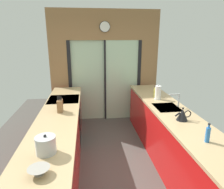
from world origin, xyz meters
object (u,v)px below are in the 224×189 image
kettle (182,115)px  mixing_bowl (39,171)px  soap_bottle_near (208,134)px  soap_bottle_far (155,92)px  stock_pot (46,145)px  paper_towel_roll (158,93)px  knife_block (60,106)px  oven_range (65,121)px

kettle → mixing_bowl: bearing=-151.2°
kettle → soap_bottle_near: (-0.00, -0.63, 0.01)m
mixing_bowl → soap_bottle_far: 2.81m
stock_pot → kettle: bearing=19.7°
mixing_bowl → kettle: (1.78, 0.98, 0.05)m
kettle → soap_bottle_near: 0.63m
mixing_bowl → paper_towel_roll: paper_towel_roll is taller
mixing_bowl → knife_block: knife_block is taller
kettle → paper_towel_roll: bearing=90.1°
oven_range → soap_bottle_near: 2.67m
mixing_bowl → kettle: 2.03m
oven_range → kettle: size_ratio=3.75×
oven_range → stock_pot: 1.98m
stock_pot → kettle: (1.78, 0.64, -0.01)m
stock_pot → soap_bottle_near: bearing=0.3°
stock_pot → soap_bottle_far: (1.78, 1.83, -0.00)m
stock_pot → paper_towel_roll: size_ratio=0.74×
oven_range → kettle: bearing=-35.0°
mixing_bowl → oven_range: bearing=90.5°
stock_pot → soap_bottle_near: soap_bottle_near is taller
kettle → knife_block: bearing=162.3°
oven_range → stock_pot: size_ratio=4.35×
paper_towel_roll → stock_pot: bearing=-136.8°
knife_block → soap_bottle_near: knife_block is taller
mixing_bowl → stock_pot: (0.00, 0.34, 0.06)m
knife_block → kettle: bearing=-17.7°
mixing_bowl → kettle: kettle is taller
stock_pot → paper_towel_roll: paper_towel_roll is taller
paper_towel_roll → oven_range: bearing=172.8°
paper_towel_roll → soap_bottle_far: bearing=90.0°
oven_range → soap_bottle_far: 1.88m
knife_block → soap_bottle_near: bearing=-34.0°
stock_pot → knife_block: bearing=90.0°
kettle → soap_bottle_far: 1.19m
soap_bottle_far → paper_towel_roll: paper_towel_roll is taller
oven_range → soap_bottle_near: bearing=-46.4°
soap_bottle_far → paper_towel_roll: bearing=-90.0°
knife_block → kettle: 1.87m
knife_block → stock_pot: knife_block is taller
soap_bottle_far → soap_bottle_near: bearing=-90.0°
stock_pot → soap_bottle_far: size_ratio=0.98×
mixing_bowl → paper_towel_roll: size_ratio=0.68×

